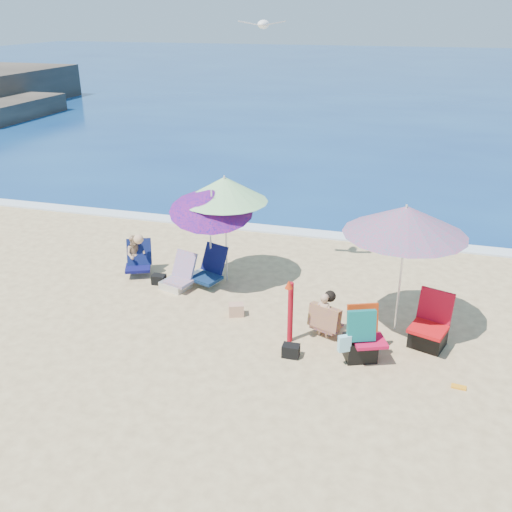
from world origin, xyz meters
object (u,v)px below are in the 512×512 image
(camp_chair_left, at_px, (429,331))
(chair_rainbow, at_px, (178,279))
(seagull, at_px, (263,24))
(umbrella_turquoise, at_px, (406,220))
(person_left, at_px, (136,255))
(person_center, at_px, (325,315))
(furled_umbrella, at_px, (290,307))
(chair_navy, at_px, (208,273))
(umbrella_blue, at_px, (211,200))
(camp_chair_right, at_px, (361,340))
(umbrella_striped, at_px, (225,189))

(camp_chair_left, bearing_deg, chair_rainbow, 169.62)
(seagull, bearing_deg, umbrella_turquoise, -27.24)
(chair_rainbow, height_order, person_left, person_left)
(person_center, height_order, seagull, seagull)
(person_left, bearing_deg, furled_umbrella, -25.66)
(chair_navy, relative_size, chair_rainbow, 1.24)
(furled_umbrella, distance_m, chair_navy, 2.79)
(umbrella_turquoise, height_order, umbrella_blue, umbrella_turquoise)
(camp_chair_right, relative_size, seagull, 1.08)
(camp_chair_right, bearing_deg, camp_chair_left, 32.91)
(umbrella_striped, height_order, camp_chair_right, umbrella_striped)
(chair_navy, xyz_separation_m, person_left, (-1.57, -0.03, 0.22))
(umbrella_blue, relative_size, chair_rainbow, 3.00)
(umbrella_striped, bearing_deg, chair_navy, -159.02)
(camp_chair_left, bearing_deg, umbrella_turquoise, 146.19)
(person_left, relative_size, seagull, 1.10)
(umbrella_blue, height_order, chair_navy, umbrella_blue)
(umbrella_turquoise, distance_m, umbrella_blue, 3.65)
(umbrella_striped, distance_m, camp_chair_left, 4.52)
(camp_chair_left, bearing_deg, seagull, 151.59)
(person_center, bearing_deg, chair_rainbow, 161.59)
(chair_rainbow, bearing_deg, umbrella_turquoise, -6.79)
(umbrella_blue, distance_m, person_left, 2.23)
(chair_rainbow, distance_m, seagull, 4.98)
(chair_rainbow, relative_size, seagull, 0.87)
(person_left, bearing_deg, umbrella_striped, 4.88)
(umbrella_turquoise, distance_m, seagull, 4.20)
(umbrella_blue, relative_size, person_center, 2.70)
(umbrella_blue, xyz_separation_m, chair_navy, (-0.18, 0.19, -1.60))
(chair_navy, relative_size, camp_chair_left, 0.95)
(furled_umbrella, relative_size, seagull, 1.42)
(seagull, bearing_deg, chair_rainbow, -148.18)
(umbrella_turquoise, bearing_deg, chair_rainbow, 173.21)
(umbrella_striped, relative_size, chair_rainbow, 3.03)
(person_left, bearing_deg, chair_navy, 1.10)
(chair_navy, distance_m, camp_chair_left, 4.50)
(chair_navy, xyz_separation_m, chair_rainbow, (-0.47, -0.42, -0.01))
(chair_rainbow, bearing_deg, umbrella_blue, 19.35)
(umbrella_blue, bearing_deg, furled_umbrella, -40.01)
(umbrella_turquoise, bearing_deg, umbrella_striped, 162.78)
(umbrella_striped, distance_m, chair_rainbow, 2.02)
(camp_chair_left, xyz_separation_m, person_left, (-5.87, 1.26, 0.13))
(umbrella_turquoise, height_order, chair_navy, umbrella_turquoise)
(umbrella_striped, height_order, person_left, umbrella_striped)
(camp_chair_left, height_order, person_left, camp_chair_left)
(umbrella_striped, relative_size, camp_chair_left, 2.32)
(furled_umbrella, bearing_deg, umbrella_blue, 139.99)
(furled_umbrella, distance_m, person_left, 4.06)
(umbrella_striped, relative_size, person_left, 2.40)
(chair_rainbow, xyz_separation_m, seagull, (1.47, 0.91, 4.67))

